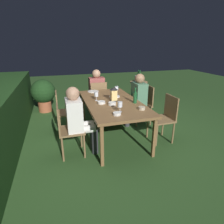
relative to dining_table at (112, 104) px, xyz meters
The scene contains 24 objects.
ground_plane 0.68m from the dining_table, ahead, with size 16.00×16.00×0.00m, color #2D5123.
dining_table is the anchor object (origin of this frame).
chair_side_left_a 1.01m from the dining_table, 116.30° to the right, with size 0.42×0.40×0.87m.
chair_side_left_b 1.01m from the dining_table, 63.70° to the right, with size 0.42×0.40×0.87m.
person_in_green 0.82m from the dining_table, 57.66° to the right, with size 0.38×0.47×1.15m.
chair_head_far 1.24m from the dining_table, ahead, with size 0.40×0.42×0.87m.
person_in_rust 1.42m from the dining_table, ahead, with size 0.48×0.38×1.15m.
chair_side_right_a 1.01m from the dining_table, 116.30° to the left, with size 0.42×0.40×0.87m.
person_in_cream 0.82m from the dining_table, 122.34° to the left, with size 0.38×0.47×1.15m.
chair_side_right_b 1.01m from the dining_table, 63.70° to the left, with size 0.42×0.40×0.87m.
lantern_centerpiece 0.20m from the dining_table, 63.75° to the right, with size 0.15×0.15×0.27m.
green_bottle_on_table 0.46m from the dining_table, 122.03° to the right, with size 0.07×0.07×0.29m.
wine_glass_a 0.56m from the dining_table, 27.21° to the right, with size 0.08×0.08×0.17m.
wine_glass_b 0.34m from the dining_table, 65.21° to the left, with size 0.08×0.08×0.17m.
wine_glass_c 0.62m from the dining_table, behind, with size 0.08×0.08×0.17m.
plate_a 0.85m from the dining_table, 13.49° to the left, with size 0.25×0.25×0.01m, color silver.
plate_b 0.32m from the dining_table, 26.24° to the right, with size 0.22×0.22×0.01m, color white.
bowl_olives 0.25m from the dining_table, 163.82° to the left, with size 0.14×0.14×0.05m.
bowl_bread 0.69m from the dining_table, 150.67° to the right, with size 0.11×0.11×0.05m.
bowl_salad 0.25m from the dining_table, 109.58° to the left, with size 0.14×0.14×0.04m.
bowl_dip 0.73m from the dining_table, 169.21° to the left, with size 0.12×0.12×0.04m.
side_table 2.37m from the dining_table, 36.74° to the right, with size 0.53×0.53×0.67m.
ice_bucket 2.36m from the dining_table, 36.73° to the right, with size 0.26×0.26×0.34m.
potted_plant_by_hedge 2.35m from the dining_table, 34.73° to the left, with size 0.63×0.63×0.87m.
Camera 1 is at (-3.30, 0.99, 1.78)m, focal length 30.40 mm.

